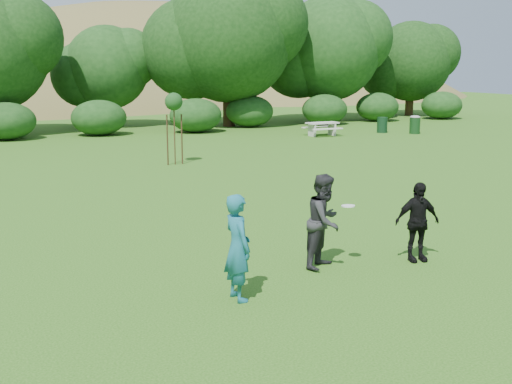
{
  "coord_description": "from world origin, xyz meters",
  "views": [
    {
      "loc": [
        -6.15,
        -9.9,
        3.98
      ],
      "look_at": [
        0.0,
        3.0,
        1.1
      ],
      "focal_mm": 45.0,
      "sensor_mm": 36.0,
      "label": 1
    }
  ],
  "objects_px": {
    "sapling": "(174,104)",
    "player_black": "(417,222)",
    "player_teal": "(238,247)",
    "picnic_table": "(322,127)",
    "trash_can_lidded": "(415,124)",
    "trash_can_near": "(382,125)",
    "player_grey": "(325,221)"
  },
  "relations": [
    {
      "from": "trash_can_lidded",
      "to": "player_teal",
      "type": "bearing_deg",
      "value": -135.18
    },
    {
      "from": "player_black",
      "to": "sapling",
      "type": "xyz_separation_m",
      "value": [
        -0.4,
        14.28,
        1.6
      ]
    },
    {
      "from": "player_teal",
      "to": "trash_can_near",
      "type": "relative_size",
      "value": 2.05
    },
    {
      "from": "player_grey",
      "to": "sapling",
      "type": "distance_m",
      "value": 13.97
    },
    {
      "from": "player_black",
      "to": "picnic_table",
      "type": "distance_m",
      "value": 23.0
    },
    {
      "from": "player_black",
      "to": "player_grey",
      "type": "bearing_deg",
      "value": 176.9
    },
    {
      "from": "trash_can_lidded",
      "to": "sapling",
      "type": "bearing_deg",
      "value": -162.71
    },
    {
      "from": "trash_can_near",
      "to": "picnic_table",
      "type": "xyz_separation_m",
      "value": [
        -4.06,
        0.02,
        0.07
      ]
    },
    {
      "from": "player_teal",
      "to": "sapling",
      "type": "relative_size",
      "value": 0.65
    },
    {
      "from": "player_teal",
      "to": "sapling",
      "type": "bearing_deg",
      "value": -16.43
    },
    {
      "from": "player_teal",
      "to": "trash_can_lidded",
      "type": "xyz_separation_m",
      "value": [
        19.83,
        19.71,
        -0.38
      ]
    },
    {
      "from": "trash_can_lidded",
      "to": "player_grey",
      "type": "bearing_deg",
      "value": -133.05
    },
    {
      "from": "trash_can_near",
      "to": "sapling",
      "type": "xyz_separation_m",
      "value": [
        -14.72,
        -6.28,
        1.97
      ]
    },
    {
      "from": "picnic_table",
      "to": "player_grey",
      "type": "bearing_deg",
      "value": -121.18
    },
    {
      "from": "player_grey",
      "to": "sapling",
      "type": "height_order",
      "value": "sapling"
    },
    {
      "from": "sapling",
      "to": "player_teal",
      "type": "bearing_deg",
      "value": -104.4
    },
    {
      "from": "player_black",
      "to": "trash_can_near",
      "type": "bearing_deg",
      "value": 65.85
    },
    {
      "from": "sapling",
      "to": "picnic_table",
      "type": "xyz_separation_m",
      "value": [
        10.66,
        6.3,
        -1.9
      ]
    },
    {
      "from": "picnic_table",
      "to": "trash_can_lidded",
      "type": "distance_m",
      "value": 5.55
    },
    {
      "from": "player_teal",
      "to": "trash_can_lidded",
      "type": "relative_size",
      "value": 1.75
    },
    {
      "from": "player_black",
      "to": "trash_can_near",
      "type": "xyz_separation_m",
      "value": [
        14.32,
        20.56,
        -0.37
      ]
    },
    {
      "from": "player_black",
      "to": "picnic_table",
      "type": "relative_size",
      "value": 0.91
    },
    {
      "from": "player_teal",
      "to": "trash_can_near",
      "type": "xyz_separation_m",
      "value": [
        18.5,
        21.0,
        -0.47
      ]
    },
    {
      "from": "trash_can_lidded",
      "to": "trash_can_near",
      "type": "bearing_deg",
      "value": 136.07
    },
    {
      "from": "player_black",
      "to": "trash_can_near",
      "type": "distance_m",
      "value": 25.06
    },
    {
      "from": "player_black",
      "to": "player_teal",
      "type": "bearing_deg",
      "value": -163.38
    },
    {
      "from": "sapling",
      "to": "player_black",
      "type": "bearing_deg",
      "value": -88.41
    },
    {
      "from": "player_teal",
      "to": "player_black",
      "type": "distance_m",
      "value": 4.2
    },
    {
      "from": "player_teal",
      "to": "trash_can_near",
      "type": "height_order",
      "value": "player_teal"
    },
    {
      "from": "player_grey",
      "to": "picnic_table",
      "type": "height_order",
      "value": "player_grey"
    },
    {
      "from": "player_teal",
      "to": "player_black",
      "type": "relative_size",
      "value": 1.12
    },
    {
      "from": "trash_can_near",
      "to": "sapling",
      "type": "bearing_deg",
      "value": -156.89
    }
  ]
}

